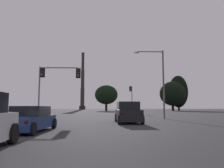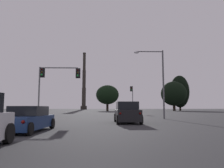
{
  "view_description": "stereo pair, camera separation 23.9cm",
  "coord_description": "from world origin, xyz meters",
  "px_view_note": "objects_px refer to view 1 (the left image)",
  "views": [
    {
      "loc": [
        0.72,
        -1.74,
        1.33
      ],
      "look_at": [
        1.85,
        28.93,
        4.69
      ],
      "focal_mm": 35.0,
      "sensor_mm": 36.0,
      "label": 1
    },
    {
      "loc": [
        0.96,
        -1.74,
        1.33
      ],
      "look_at": [
        1.85,
        28.93,
        4.69
      ],
      "focal_mm": 35.0,
      "sensor_mm": 36.0,
      "label": 2
    }
  ],
  "objects_px": {
    "traffic_light_far_right": "(131,95)",
    "traffic_light_overhead_left": "(53,79)",
    "suv_right_lane_front": "(128,113)",
    "smokestack": "(83,87)",
    "sedan_left_lane_second": "(30,120)",
    "street_lamp": "(158,76)"
  },
  "relations": [
    {
      "from": "traffic_light_overhead_left",
      "to": "street_lamp",
      "type": "relative_size",
      "value": 0.75
    },
    {
      "from": "sedan_left_lane_second",
      "to": "suv_right_lane_front",
      "type": "bearing_deg",
      "value": 49.57
    },
    {
      "from": "suv_right_lane_front",
      "to": "smokestack",
      "type": "xyz_separation_m",
      "value": [
        -19.97,
        161.19,
        17.79
      ]
    },
    {
      "from": "traffic_light_far_right",
      "to": "smokestack",
      "type": "bearing_deg",
      "value": 100.78
    },
    {
      "from": "traffic_light_overhead_left",
      "to": "smokestack",
      "type": "bearing_deg",
      "value": 94.3
    },
    {
      "from": "traffic_light_overhead_left",
      "to": "street_lamp",
      "type": "xyz_separation_m",
      "value": [
        12.97,
        -0.18,
        0.42
      ]
    },
    {
      "from": "street_lamp",
      "to": "suv_right_lane_front",
      "type": "bearing_deg",
      "value": -123.72
    },
    {
      "from": "traffic_light_overhead_left",
      "to": "street_lamp",
      "type": "height_order",
      "value": "street_lamp"
    },
    {
      "from": "suv_right_lane_front",
      "to": "traffic_light_overhead_left",
      "type": "distance_m",
      "value": 11.64
    },
    {
      "from": "sedan_left_lane_second",
      "to": "traffic_light_far_right",
      "type": "relative_size",
      "value": 0.72
    },
    {
      "from": "suv_right_lane_front",
      "to": "smokestack",
      "type": "bearing_deg",
      "value": 96.52
    },
    {
      "from": "sedan_left_lane_second",
      "to": "smokestack",
      "type": "relative_size",
      "value": 0.1
    },
    {
      "from": "suv_right_lane_front",
      "to": "street_lamp",
      "type": "bearing_deg",
      "value": 55.73
    },
    {
      "from": "traffic_light_far_right",
      "to": "traffic_light_overhead_left",
      "type": "xyz_separation_m",
      "value": [
        -12.85,
        -25.75,
        0.52
      ]
    },
    {
      "from": "smokestack",
      "to": "sedan_left_lane_second",
      "type": "bearing_deg",
      "value": -85.36
    },
    {
      "from": "traffic_light_overhead_left",
      "to": "smokestack",
      "type": "relative_size",
      "value": 0.13
    },
    {
      "from": "suv_right_lane_front",
      "to": "traffic_light_far_right",
      "type": "bearing_deg",
      "value": 81.71
    },
    {
      "from": "sedan_left_lane_second",
      "to": "traffic_light_overhead_left",
      "type": "xyz_separation_m",
      "value": [
        -2.04,
        13.92,
        4.16
      ]
    },
    {
      "from": "traffic_light_far_right",
      "to": "suv_right_lane_front",
      "type": "bearing_deg",
      "value": -97.75
    },
    {
      "from": "sedan_left_lane_second",
      "to": "smokestack",
      "type": "bearing_deg",
      "value": 96.91
    },
    {
      "from": "sedan_left_lane_second",
      "to": "suv_right_lane_front",
      "type": "distance_m",
      "value": 9.35
    },
    {
      "from": "sedan_left_lane_second",
      "to": "traffic_light_overhead_left",
      "type": "relative_size",
      "value": 0.75
    }
  ]
}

